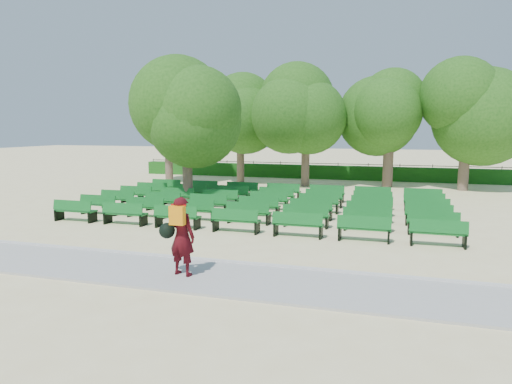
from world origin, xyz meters
TOP-DOWN VIEW (x-y plane):
  - ground at (0.00, 0.00)m, footprint 120.00×120.00m
  - paving at (0.00, -7.40)m, footprint 30.00×2.20m
  - curb at (0.00, -6.25)m, footprint 30.00×0.12m
  - hedge at (0.00, 14.00)m, footprint 26.00×0.70m
  - fence at (0.00, 14.40)m, footprint 26.00×0.10m
  - tree_line at (0.00, 10.00)m, footprint 21.80×6.80m
  - bench_array at (-0.39, 0.77)m, footprint 1.60×0.54m
  - tree_among at (-4.10, 1.51)m, footprint 4.09×4.09m
  - person at (-0.07, -7.52)m, footprint 0.89×0.57m

SIDE VIEW (x-z plane):
  - ground at x=0.00m, z-range 0.00..0.00m
  - fence at x=0.00m, z-range -0.51..0.51m
  - tree_line at x=0.00m, z-range -3.52..3.52m
  - paving at x=0.00m, z-range 0.00..0.06m
  - curb at x=0.00m, z-range 0.00..0.10m
  - bench_array at x=-0.39m, z-range -0.42..0.58m
  - hedge at x=0.00m, z-range 0.00..0.90m
  - person at x=-0.07m, z-range 0.09..1.91m
  - tree_among at x=-4.10m, z-range 1.08..6.98m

